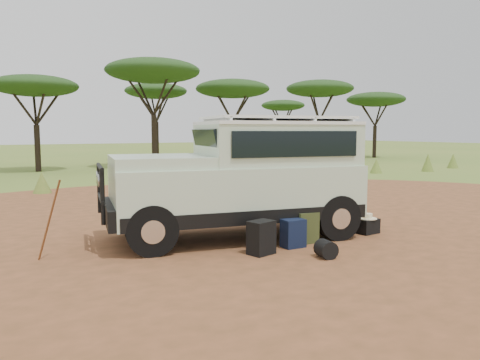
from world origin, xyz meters
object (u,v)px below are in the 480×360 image
duffel_navy (339,224)px  hard_case (367,226)px  walking_staff (49,220)px  backpack_olive (305,228)px  backpack_black (261,238)px  backpack_navy (293,233)px  safari_vehicle (244,180)px

duffel_navy → hard_case: size_ratio=1.15×
walking_staff → backpack_olive: bearing=-67.2°
walking_staff → backpack_olive: size_ratio=2.34×
walking_staff → backpack_black: walking_staff is taller
walking_staff → backpack_black: 3.38m
duffel_navy → hard_case: bearing=-12.0°
walking_staff → backpack_black: size_ratio=2.37×
duffel_navy → hard_case: (0.66, -0.09, -0.09)m
backpack_black → backpack_navy: 0.74m
backpack_navy → backpack_olive: size_ratio=0.88×
backpack_olive → backpack_black: bearing=-163.3°
backpack_navy → backpack_olive: bearing=24.4°
safari_vehicle → backpack_black: safari_vehicle is taller
backpack_black → duffel_navy: backpack_black is taller
walking_staff → backpack_navy: bearing=-70.9°
backpack_black → hard_case: backpack_black is taller
safari_vehicle → walking_staff: safari_vehicle is taller
safari_vehicle → backpack_olive: (0.72, -0.99, -0.83)m
safari_vehicle → backpack_navy: safari_vehicle is taller
duffel_navy → backpack_olive: bearing=-179.4°
backpack_olive → duffel_navy: size_ratio=1.17×
backpack_black → backpack_navy: size_ratio=1.12×
walking_staff → backpack_navy: 4.03m
backpack_olive → hard_case: bearing=2.9°
backpack_olive → walking_staff: bearing=168.6°
hard_case → backpack_navy: bearing=179.3°
backpack_navy → duffel_navy: (1.29, 0.24, -0.01)m
safari_vehicle → backpack_navy: size_ratio=9.92×
backpack_olive → backpack_navy: bearing=-154.7°
safari_vehicle → duffel_navy: 2.05m
walking_staff → duffel_navy: bearing=-63.9°
safari_vehicle → walking_staff: bearing=-170.7°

